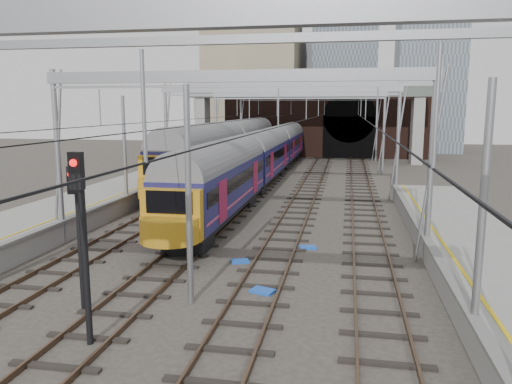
% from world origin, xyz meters
% --- Properties ---
extents(ground, '(160.00, 160.00, 0.00)m').
position_xyz_m(ground, '(0.00, 0.00, 0.00)').
color(ground, '#38332D').
rests_on(ground, ground).
extents(tracks, '(14.40, 80.00, 0.22)m').
position_xyz_m(tracks, '(0.00, 15.00, 0.02)').
color(tracks, '#4C3828').
rests_on(tracks, ground).
extents(overhead_line, '(16.80, 80.00, 8.00)m').
position_xyz_m(overhead_line, '(0.00, 21.49, 6.57)').
color(overhead_line, gray).
rests_on(overhead_line, ground).
extents(retaining_wall, '(28.00, 2.75, 9.00)m').
position_xyz_m(retaining_wall, '(1.40, 51.93, 4.33)').
color(retaining_wall, black).
rests_on(retaining_wall, ground).
extents(overbridge, '(28.00, 3.00, 9.25)m').
position_xyz_m(overbridge, '(0.00, 46.00, 7.27)').
color(overbridge, gray).
rests_on(overbridge, ground).
extents(city_skyline, '(37.50, 27.50, 60.00)m').
position_xyz_m(city_skyline, '(2.73, 70.48, 17.09)').
color(city_skyline, tan).
rests_on(city_skyline, ground).
extents(train_main, '(2.60, 60.28, 4.55)m').
position_xyz_m(train_main, '(-2.00, 35.77, 2.37)').
color(train_main, black).
rests_on(train_main, ground).
extents(train_second, '(3.03, 34.99, 5.13)m').
position_xyz_m(train_second, '(-6.00, 32.59, 2.62)').
color(train_second, black).
rests_on(train_second, ground).
extents(signal_near_left, '(0.37, 0.46, 4.59)m').
position_xyz_m(signal_near_left, '(-3.12, 0.72, 2.92)').
color(signal_near_left, black).
rests_on(signal_near_left, ground).
extents(signal_near_centre, '(0.39, 0.48, 5.20)m').
position_xyz_m(signal_near_centre, '(-1.79, -1.31, 3.25)').
color(signal_near_centre, black).
rests_on(signal_near_centre, ground).
extents(equip_cover_a, '(0.93, 0.78, 0.09)m').
position_xyz_m(equip_cover_a, '(2.15, 3.36, 0.05)').
color(equip_cover_a, blue).
rests_on(equip_cover_a, ground).
extents(equip_cover_b, '(0.87, 0.75, 0.09)m').
position_xyz_m(equip_cover_b, '(0.66, 6.53, 0.04)').
color(equip_cover_b, blue).
rests_on(equip_cover_b, ground).
extents(equip_cover_c, '(0.86, 0.69, 0.09)m').
position_xyz_m(equip_cover_c, '(3.25, 9.10, 0.05)').
color(equip_cover_c, blue).
rests_on(equip_cover_c, ground).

